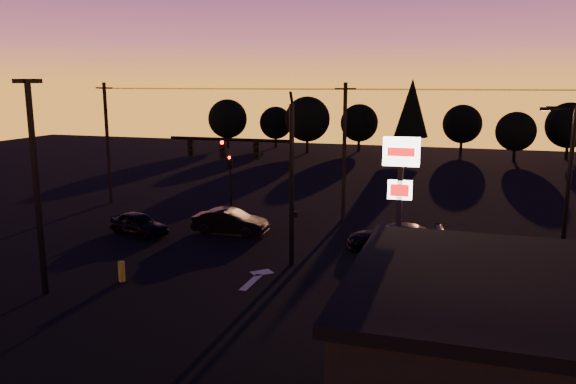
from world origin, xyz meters
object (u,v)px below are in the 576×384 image
pylon_sign (400,182)px  car_left (139,224)px  secondary_signal (230,178)px  bollard (122,271)px  parking_lot_light (35,174)px  suv_parked (480,316)px  car_mid (230,222)px  traffic_signal_mast (261,166)px  car_right (394,237)px  streetlight (566,186)px

pylon_sign → car_left: pylon_sign is taller
secondary_signal → bollard: (-0.23, -12.14, -2.40)m
parking_lot_light → suv_parked: bearing=4.7°
car_mid → traffic_signal_mast: bearing=-142.0°
car_mid → suv_parked: bearing=-126.6°
secondary_signal → car_left: bearing=-129.0°
suv_parked → car_mid: bearing=158.4°
car_left → car_mid: bearing=-53.1°
pylon_sign → car_right: 7.75m
parking_lot_light → streetlight: parking_lot_light is taller
secondary_signal → parking_lot_light: parking_lot_light is taller
parking_lot_light → streetlight: bearing=21.7°
parking_lot_light → pylon_sign: (14.50, 4.50, -0.36)m
parking_lot_light → secondary_signal: bearing=80.2°
bollard → suv_parked: size_ratio=0.19×
traffic_signal_mast → car_right: traffic_signal_mast is taller
car_left → suv_parked: suv_parked is taller
streetlight → car_right: (-7.80, 2.47, -3.68)m
pylon_sign → parking_lot_light: bearing=-162.8°
pylon_sign → car_mid: pylon_sign is taller
car_right → suv_parked: (4.24, -9.51, -0.05)m
streetlight → car_left: bearing=177.2°
traffic_signal_mast → secondary_signal: bearing=123.2°
traffic_signal_mast → car_mid: size_ratio=1.89×
secondary_signal → suv_parked: 20.25m
secondary_signal → car_mid: (1.25, -3.01, -2.11)m
suv_parked → car_left: bearing=170.8°
secondary_signal → car_right: (11.10, -3.52, -2.12)m
bollard → car_mid: (1.48, 9.13, 0.28)m
car_left → car_mid: (5.18, 1.84, 0.07)m
streetlight → car_mid: size_ratio=1.76×
car_mid → suv_parked: car_mid is taller
parking_lot_light → car_mid: parking_lot_light is taller
parking_lot_light → traffic_signal_mast: bearing=43.4°
pylon_sign → suv_parked: (3.35, -3.04, -4.23)m
car_left → suv_parked: size_ratio=0.80×
traffic_signal_mast → car_mid: bearing=129.2°
traffic_signal_mast → parking_lot_light: parking_lot_light is taller
secondary_signal → suv_parked: size_ratio=0.88×
parking_lot_light → car_left: parking_lot_light is taller
car_left → car_mid: 5.50m
parking_lot_light → suv_parked: (17.85, 1.45, -4.59)m
parking_lot_light → bollard: 5.81m
traffic_signal_mast → bollard: (-5.13, -4.65, -4.47)m
traffic_signal_mast → streetlight: size_ratio=1.07×
traffic_signal_mast → car_mid: (-3.65, 4.48, -4.19)m
traffic_signal_mast → bollard: 8.24m
suv_parked → pylon_sign: bearing=151.5°
car_mid → suv_parked: 17.30m
traffic_signal_mast → pylon_sign: traffic_signal_mast is taller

